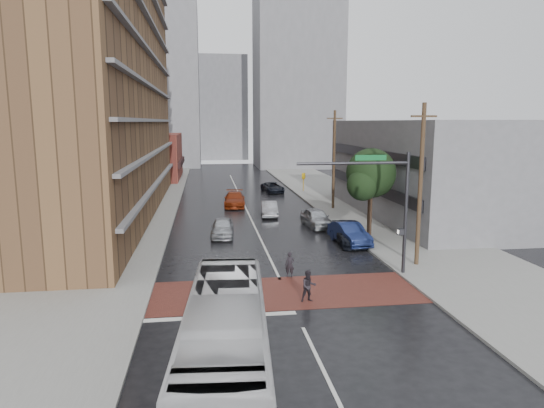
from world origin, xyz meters
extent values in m
plane|color=black|center=(0.00, 0.00, 0.00)|extent=(160.00, 160.00, 0.00)
cube|color=maroon|center=(0.00, 0.50, 0.01)|extent=(14.00, 5.00, 0.02)
cube|color=gray|center=(-11.50, 25.00, 0.07)|extent=(9.00, 90.00, 0.15)
cube|color=gray|center=(11.50, 25.00, 0.07)|extent=(9.00, 90.00, 0.15)
cube|color=brown|center=(-14.00, 24.00, 14.00)|extent=(10.00, 44.00, 28.00)
cube|color=brown|center=(-12.00, 54.00, 3.50)|extent=(8.00, 16.00, 7.00)
cube|color=gray|center=(16.50, 20.00, 4.50)|extent=(11.00, 26.00, 9.00)
cube|color=gray|center=(-14.00, 78.00, 16.00)|extent=(18.00, 16.00, 32.00)
cube|color=gray|center=(14.00, 72.00, 18.00)|extent=(16.00, 14.00, 36.00)
cube|color=gray|center=(0.00, 95.00, 12.00)|extent=(12.00, 10.00, 24.00)
cylinder|color=#332319|center=(8.50, 12.00, 2.00)|extent=(0.36, 0.36, 4.00)
sphere|color=black|center=(8.50, 12.00, 5.00)|extent=(3.80, 3.80, 3.80)
sphere|color=black|center=(7.60, 11.20, 4.20)|extent=(2.40, 2.40, 2.40)
sphere|color=black|center=(9.30, 12.80, 4.40)|extent=(2.60, 2.60, 2.60)
cylinder|color=#2D2D33|center=(7.30, 2.50, 3.60)|extent=(0.20, 0.20, 7.20)
cylinder|color=#2D2D33|center=(4.10, 2.50, 6.60)|extent=(6.40, 0.16, 0.16)
imported|color=gold|center=(1.30, 2.50, 5.60)|extent=(0.20, 0.16, 1.00)
cube|color=#0C5926|center=(5.10, 2.50, 6.90)|extent=(1.80, 0.05, 0.30)
cube|color=#2D2D33|center=(7.05, 2.50, 2.60)|extent=(0.30, 0.30, 0.35)
cylinder|color=#473321|center=(8.80, 4.00, 5.00)|extent=(0.26, 0.26, 10.00)
cube|color=#473321|center=(8.80, 4.00, 9.20)|extent=(1.60, 0.12, 0.12)
cylinder|color=#473321|center=(8.80, 24.00, 5.00)|extent=(0.26, 0.26, 10.00)
cube|color=#473321|center=(8.80, 24.00, 9.20)|extent=(1.60, 0.12, 0.12)
imported|color=silver|center=(-3.53, -8.26, 1.59)|extent=(3.54, 11.60, 3.18)
imported|color=black|center=(0.63, 3.00, 0.74)|extent=(0.62, 0.49, 1.48)
imported|color=black|center=(0.89, -0.97, 0.80)|extent=(0.84, 0.68, 1.61)
imported|color=#B3B6BB|center=(-2.86, 13.56, 0.73)|extent=(2.02, 4.38, 1.45)
imported|color=#9D9EA5|center=(1.86, 21.26, 0.69)|extent=(1.77, 4.30, 1.39)
imported|color=maroon|center=(-1.09, 27.12, 0.77)|extent=(2.48, 5.40, 1.53)
imported|color=black|center=(4.32, 36.75, 0.65)|extent=(2.82, 4.93, 1.29)
imported|color=#16214E|center=(6.30, 10.00, 0.79)|extent=(2.25, 4.97, 1.58)
imported|color=black|center=(6.29, 10.00, 0.68)|extent=(2.13, 4.80, 1.37)
imported|color=#AAADB2|center=(5.20, 16.00, 0.79)|extent=(2.29, 4.81, 1.59)
camera|label=1|loc=(-4.06, -23.55, 8.89)|focal=32.00mm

